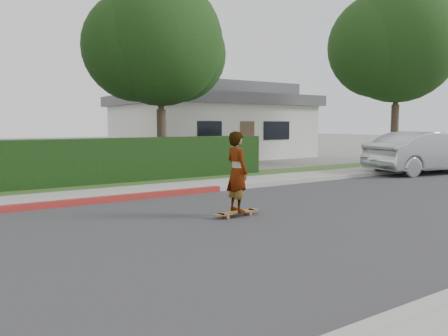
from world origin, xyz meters
The scene contains 12 objects.
ground centered at (0.00, 0.00, 0.00)m, with size 120.00×120.00×0.00m, color slate.
road centered at (0.00, 0.00, 0.01)m, with size 60.00×8.00×0.01m, color #2D2D30.
curb_far centered at (0.00, 4.10, 0.07)m, with size 60.00×0.20×0.15m, color #9E9E99.
sidewalk_far centered at (0.00, 5.00, 0.06)m, with size 60.00×1.60×0.12m, color gray.
planting_strip centered at (0.00, 6.60, 0.05)m, with size 60.00×1.60×0.10m, color #2D4C1E.
hedge centered at (-3.00, 7.20, 0.75)m, with size 15.00×1.00×1.50m, color black.
tree_center centered at (1.49, 9.19, 4.90)m, with size 5.66×4.84×7.44m.
tree_right centered at (12.49, 6.69, 5.63)m, with size 6.32×5.60×8.56m.
house centered at (8.00, 16.00, 2.10)m, with size 10.60×8.60×4.30m.
skateboard centered at (-0.55, 0.91, 0.10)m, with size 1.12×0.28×0.10m.
skateboarder centered at (-0.55, 0.91, 0.96)m, with size 0.62×0.41×1.70m, color white.
car_silver centered at (10.33, 3.48, 0.83)m, with size 1.76×5.04×1.66m, color #A4A7AB.
Camera 1 is at (-5.75, -6.55, 1.96)m, focal length 35.00 mm.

